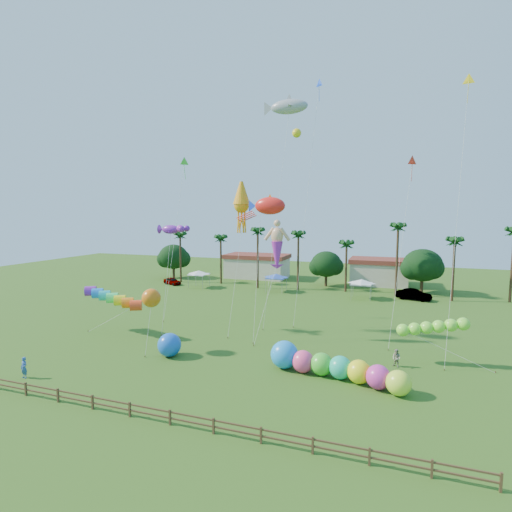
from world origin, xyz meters
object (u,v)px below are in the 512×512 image
(spectator_a, at_px, (24,368))
(car_a, at_px, (172,281))
(blue_ball, at_px, (169,345))
(spectator_b, at_px, (396,358))
(caterpillar_inflatable, at_px, (331,366))
(car_b, at_px, (414,295))

(spectator_a, bearing_deg, car_a, 112.10)
(car_a, xyz_separation_m, blue_ball, (19.58, -32.55, 0.42))
(car_a, xyz_separation_m, spectator_b, (39.33, -28.28, 0.12))
(spectator_a, bearing_deg, caterpillar_inflatable, 26.26)
(car_b, distance_m, spectator_b, 29.20)
(car_b, xyz_separation_m, caterpillar_inflatable, (-7.29, -33.30, 0.16))
(spectator_a, relative_size, caterpillar_inflatable, 0.15)
(caterpillar_inflatable, bearing_deg, car_a, 149.17)
(spectator_a, height_order, spectator_b, spectator_a)
(spectator_a, bearing_deg, spectator_b, 30.56)
(car_a, xyz_separation_m, caterpillar_inflatable, (34.40, -32.48, 0.33))
(car_a, relative_size, spectator_a, 2.27)
(car_b, height_order, spectator_b, car_b)
(car_a, relative_size, spectator_b, 2.49)
(spectator_b, xyz_separation_m, blue_ball, (-19.76, -4.28, 0.30))
(spectator_b, bearing_deg, caterpillar_inflatable, -105.01)
(caterpillar_inflatable, height_order, blue_ball, caterpillar_inflatable)
(car_b, relative_size, caterpillar_inflatable, 0.44)
(car_a, xyz_separation_m, spectator_a, (11.24, -40.72, 0.20))
(car_a, xyz_separation_m, car_b, (41.69, 0.83, 0.16))
(spectator_a, relative_size, spectator_b, 1.10)
(car_b, distance_m, spectator_a, 51.51)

